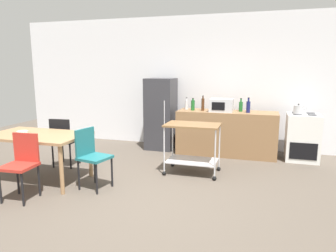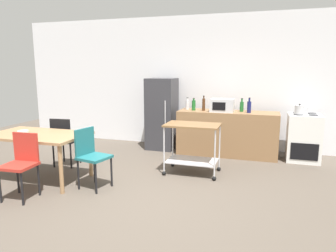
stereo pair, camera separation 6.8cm
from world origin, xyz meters
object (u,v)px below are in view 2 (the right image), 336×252
object	(u,v)px
kitchen_cart	(192,140)
dining_table	(38,139)
microwave	(222,105)
fruit_bowl	(23,132)
bottle_soda	(249,107)
kettle	(299,110)
chair_black	(64,138)
bottle_soy_sauce	(194,105)
bottle_wine	(187,105)
chair_red	(21,161)
chair_teal	(91,154)
bottle_hot_sauce	(204,104)
bottle_vinegar	(242,106)
stove_oven	(303,138)
refrigerator	(162,114)

from	to	relation	value
kitchen_cart	dining_table	bearing A→B (deg)	-155.37
microwave	fruit_bowl	size ratio (longest dim) A/B	2.83
bottle_soda	kettle	bearing A→B (deg)	-0.83
chair_black	bottle_soy_sauce	world-z (taller)	bottle_soy_sauce
bottle_wine	bottle_soda	size ratio (longest dim) A/B	0.85
dining_table	kettle	size ratio (longest dim) A/B	6.26
chair_red	kettle	bearing A→B (deg)	34.91
kettle	kitchen_cart	bearing A→B (deg)	-143.60
chair_red	kitchen_cart	world-z (taller)	chair_red
dining_table	chair_teal	xyz separation A→B (m)	(0.97, -0.04, -0.15)
chair_teal	bottle_wine	xyz separation A→B (m)	(0.83, 2.52, 0.48)
chair_teal	microwave	size ratio (longest dim) A/B	1.93
bottle_soy_sauce	kitchen_cart	bearing A→B (deg)	-77.64
kitchen_cart	bottle_wine	world-z (taller)	bottle_wine
bottle_wine	fruit_bowl	bearing A→B (deg)	-128.17
chair_black	bottle_soda	world-z (taller)	bottle_soda
bottle_soy_sauce	bottle_hot_sauce	size ratio (longest dim) A/B	0.82
microwave	bottle_vinegar	distance (m)	0.40
chair_teal	chair_black	bearing A→B (deg)	65.05
chair_red	bottle_soy_sauce	distance (m)	3.50
bottle_wine	bottle_soda	bearing A→B (deg)	-6.68
chair_red	bottle_soy_sauce	xyz separation A→B (m)	(1.70, 3.02, 0.49)
fruit_bowl	microwave	bearing A→B (deg)	40.77
chair_teal	bottle_vinegar	distance (m)	3.22
kitchen_cart	bottle_hot_sauce	bearing A→B (deg)	93.53
chair_teal	bottle_wine	bearing A→B (deg)	-6.10
kitchen_cart	microwave	xyz separation A→B (m)	(0.30, 1.28, 0.46)
microwave	bottle_vinegar	xyz separation A→B (m)	(0.37, 0.15, -0.02)
stove_oven	microwave	distance (m)	1.67
refrigerator	kettle	size ratio (longest dim) A/B	6.47
chair_red	bottle_wine	distance (m)	3.53
chair_red	bottle_vinegar	xyz separation A→B (m)	(2.67, 3.12, 0.49)
microwave	fruit_bowl	xyz separation A→B (m)	(-2.77, -2.39, -0.25)
kitchen_cart	kettle	xyz separation A→B (m)	(1.74, 1.29, 0.43)
microwave	refrigerator	bearing A→B (deg)	172.23
chair_black	bottle_wine	distance (m)	2.59
kitchen_cart	fruit_bowl	world-z (taller)	kitchen_cart
dining_table	refrigerator	xyz separation A→B (m)	(1.22, 2.50, 0.10)
bottle_soda	fruit_bowl	world-z (taller)	bottle_soda
chair_teal	refrigerator	distance (m)	2.56
kitchen_cart	bottle_soda	bearing A→B (deg)	57.49
chair_red	kitchen_cart	size ratio (longest dim) A/B	0.98
chair_black	stove_oven	xyz separation A→B (m)	(4.15, 1.70, -0.07)
bottle_hot_sauce	microwave	bearing A→B (deg)	-7.71
chair_red	bottle_vinegar	size ratio (longest dim) A/B	3.31
bottle_wine	microwave	size ratio (longest dim) A/B	0.55
stove_oven	bottle_vinegar	size ratio (longest dim) A/B	3.42
chair_teal	refrigerator	xyz separation A→B (m)	(0.25, 2.54, 0.26)
kitchen_cart	bottle_soy_sauce	xyz separation A→B (m)	(-0.29, 1.33, 0.44)
chair_red	refrigerator	distance (m)	3.31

